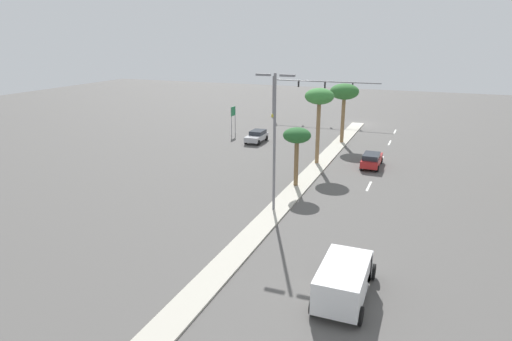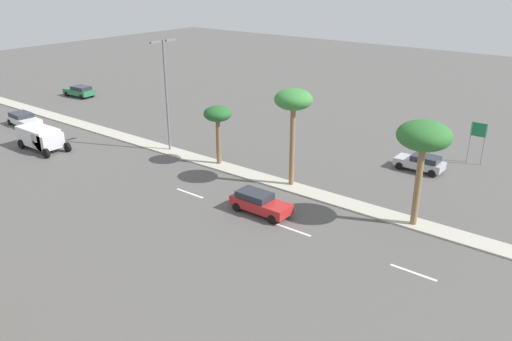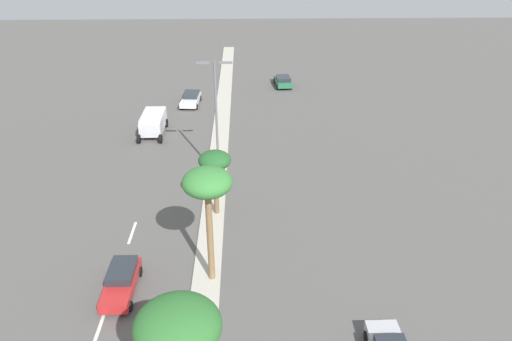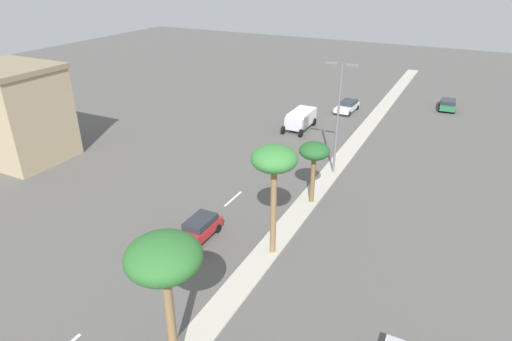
% 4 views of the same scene
% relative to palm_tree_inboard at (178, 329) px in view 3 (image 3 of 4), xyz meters
% --- Properties ---
extents(ground_plane, '(160.00, 160.00, 0.00)m').
position_rel_palm_tree_inboard_xyz_m(ground_plane, '(0.17, 19.89, -6.25)').
color(ground_plane, '#565451').
extents(median_curb, '(1.80, 86.15, 0.12)m').
position_rel_palm_tree_inboard_xyz_m(median_curb, '(0.17, 29.47, -6.19)').
color(median_curb, '#B7B2A3').
rests_on(median_curb, ground).
extents(lane_stripe_near, '(0.20, 2.80, 0.01)m').
position_rel_palm_tree_inboard_xyz_m(lane_stripe_near, '(-5.63, 6.05, -6.25)').
color(lane_stripe_near, silver).
rests_on(lane_stripe_near, ground).
extents(lane_stripe_far, '(0.20, 2.80, 0.01)m').
position_rel_palm_tree_inboard_xyz_m(lane_stripe_far, '(-5.63, 15.75, -6.25)').
color(lane_stripe_far, silver).
rests_on(lane_stripe_far, ground).
extents(palm_tree_inboard, '(3.52, 3.52, 7.26)m').
position_rel_palm_tree_inboard_xyz_m(palm_tree_inboard, '(0.00, 0.00, 0.00)').
color(palm_tree_inboard, olive).
rests_on(palm_tree_inboard, median_curb).
extents(palm_tree_far, '(2.95, 2.95, 7.78)m').
position_rel_palm_tree_inboard_xyz_m(palm_tree_far, '(0.53, 10.42, 0.58)').
color(palm_tree_far, olive).
rests_on(palm_tree_far, median_curb).
extents(palm_tree_mid, '(2.44, 2.44, 5.22)m').
position_rel_palm_tree_inboard_xyz_m(palm_tree_mid, '(0.48, 18.18, -1.76)').
color(palm_tree_mid, brown).
rests_on(palm_tree_mid, median_curb).
extents(street_lamp_mid, '(2.90, 0.24, 10.32)m').
position_rel_palm_tree_inboard_xyz_m(street_lamp_mid, '(0.38, 24.39, -0.12)').
color(street_lamp_mid, slate).
rests_on(street_lamp_mid, median_curb).
extents(sedan_white_leading, '(2.35, 4.71, 1.37)m').
position_rel_palm_tree_inboard_xyz_m(sedan_white_leading, '(-3.83, 43.34, -5.51)').
color(sedan_white_leading, silver).
rests_on(sedan_white_leading, ground).
extents(sedan_red_trailing, '(1.84, 4.51, 1.50)m').
position_rel_palm_tree_inboard_xyz_m(sedan_red_trailing, '(-4.95, 9.43, -5.46)').
color(sedan_red_trailing, red).
rests_on(sedan_red_trailing, ground).
extents(sedan_green_front, '(2.33, 4.55, 1.48)m').
position_rel_palm_tree_inboard_xyz_m(sedan_green_front, '(8.04, 50.27, -5.46)').
color(sedan_green_front, '#287047').
rests_on(sedan_green_front, ground).
extents(box_truck, '(2.50, 5.58, 2.10)m').
position_rel_palm_tree_inboard_xyz_m(box_truck, '(-6.97, 34.27, -5.04)').
color(box_truck, silver).
rests_on(box_truck, ground).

